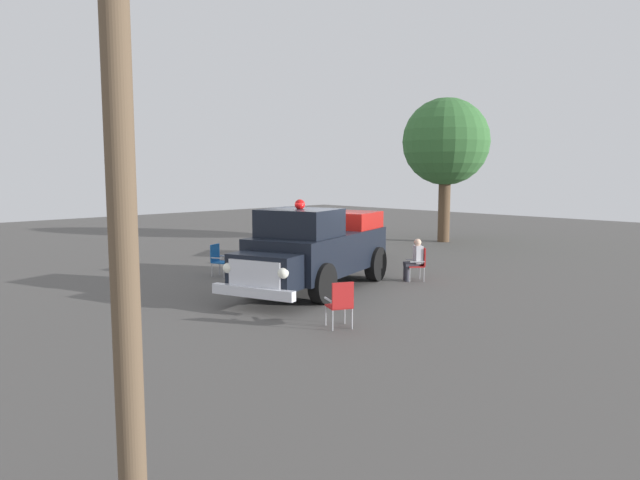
# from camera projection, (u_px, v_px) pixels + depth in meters

# --- Properties ---
(ground_plane) EXTENTS (60.00, 60.00, 0.00)m
(ground_plane) POSITION_uv_depth(u_px,v_px,m) (323.00, 289.00, 16.52)
(ground_plane) COLOR #514F4C
(vintage_fire_truck) EXTENTS (3.92, 6.33, 2.59)m
(vintage_fire_truck) POSITION_uv_depth(u_px,v_px,m) (316.00, 247.00, 16.38)
(vintage_fire_truck) COLOR black
(vintage_fire_truck) RESTS_ON ground
(classic_hot_rod) EXTENTS (4.06, 4.61, 1.46)m
(classic_hot_rod) POSITION_uv_depth(u_px,v_px,m) (337.00, 240.00, 21.98)
(classic_hot_rod) COLOR black
(classic_hot_rod) RESTS_ON ground
(lawn_chair_near_truck) EXTENTS (0.69, 0.69, 1.02)m
(lawn_chair_near_truck) POSITION_uv_depth(u_px,v_px,m) (419.00, 261.00, 17.75)
(lawn_chair_near_truck) COLOR #B7BABF
(lawn_chair_near_truck) RESTS_ON ground
(lawn_chair_by_car) EXTENTS (0.66, 0.66, 1.02)m
(lawn_chair_by_car) POSITION_uv_depth(u_px,v_px,m) (341.00, 301.00, 12.31)
(lawn_chair_by_car) COLOR #B7BABF
(lawn_chair_by_car) RESTS_ON ground
(lawn_chair_spare) EXTENTS (0.65, 0.65, 1.02)m
(lawn_chair_spare) POSITION_uv_depth(u_px,v_px,m) (218.00, 258.00, 18.52)
(lawn_chair_spare) COLOR #B7BABF
(lawn_chair_spare) RESTS_ON ground
(spectator_seated) EXTENTS (0.62, 0.65, 1.29)m
(spectator_seated) POSITION_uv_depth(u_px,v_px,m) (415.00, 258.00, 17.72)
(spectator_seated) COLOR #383842
(spectator_seated) RESTS_ON ground
(oak_tree_left) EXTENTS (4.05, 4.05, 6.74)m
(oak_tree_left) POSITION_uv_depth(u_px,v_px,m) (446.00, 143.00, 27.17)
(oak_tree_left) COLOR brown
(oak_tree_left) RESTS_ON ground
(utility_pole) EXTENTS (1.63, 0.73, 7.54)m
(utility_pole) POSITION_uv_depth(u_px,v_px,m) (118.00, 103.00, 5.04)
(utility_pole) COLOR brown
(utility_pole) RESTS_ON ground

